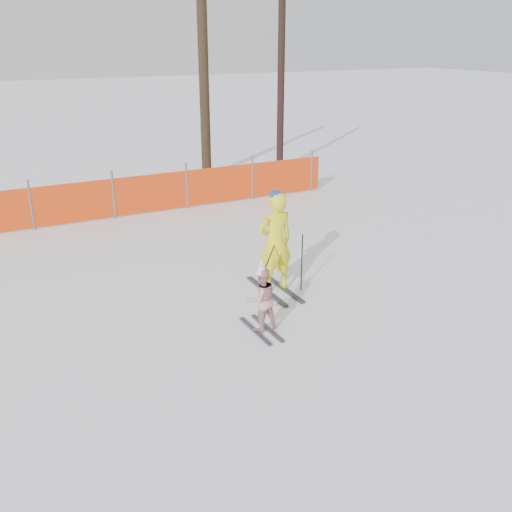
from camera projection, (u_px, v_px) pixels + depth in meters
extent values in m
plane|color=white|center=(270.00, 322.00, 9.45)|extent=(120.00, 120.00, 0.00)
cube|color=black|center=(267.00, 291.00, 10.53)|extent=(0.09, 1.45, 0.04)
cube|color=black|center=(283.00, 288.00, 10.68)|extent=(0.09, 1.45, 0.04)
imported|color=#FFFA15|center=(275.00, 242.00, 10.26)|extent=(0.68, 0.45, 1.84)
sphere|color=#1C3B9A|center=(276.00, 196.00, 9.96)|extent=(0.24, 0.24, 0.24)
cube|color=black|center=(255.00, 331.00, 9.12)|extent=(0.09, 1.01, 0.03)
cube|color=black|center=(267.00, 328.00, 9.22)|extent=(0.09, 1.01, 0.03)
imported|color=pink|center=(261.00, 299.00, 8.97)|extent=(0.53, 0.42, 1.05)
cone|color=silver|center=(262.00, 266.00, 8.77)|extent=(0.19, 0.19, 0.24)
cylinder|color=black|center=(302.00, 262.00, 10.44)|extent=(0.02, 0.02, 1.10)
cylinder|color=black|center=(269.00, 259.00, 9.55)|extent=(0.81, 1.06, 0.02)
cylinder|color=#595960|center=(31.00, 205.00, 13.71)|extent=(0.06, 0.06, 1.25)
cylinder|color=#595960|center=(114.00, 195.00, 14.57)|extent=(0.06, 0.06, 1.25)
cylinder|color=#595960|center=(187.00, 186.00, 15.44)|extent=(0.06, 0.06, 1.25)
cylinder|color=#595960|center=(252.00, 178.00, 16.30)|extent=(0.06, 0.06, 1.25)
cylinder|color=#595960|center=(311.00, 171.00, 17.16)|extent=(0.06, 0.06, 1.25)
cube|color=#E43D0C|center=(37.00, 207.00, 13.79)|extent=(16.24, 0.03, 1.00)
cylinder|color=#2F2215|center=(204.00, 79.00, 18.02)|extent=(0.32, 0.32, 6.30)
cylinder|color=black|center=(281.00, 87.00, 19.15)|extent=(0.24, 0.24, 5.63)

